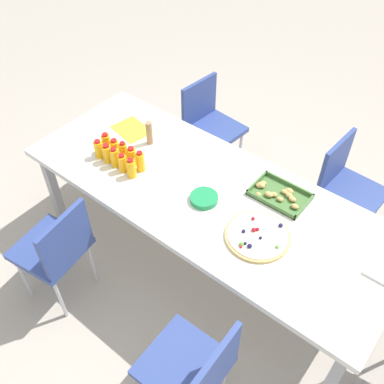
% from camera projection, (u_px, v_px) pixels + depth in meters
% --- Properties ---
extents(ground_plane, '(12.00, 12.00, 0.00)m').
position_uv_depth(ground_plane, '(204.00, 261.00, 3.21)').
color(ground_plane, '#B2A899').
extents(party_table, '(2.41, 0.94, 0.74)m').
position_uv_depth(party_table, '(206.00, 197.00, 2.72)').
color(party_table, silver).
rests_on(party_table, ground_plane).
extents(chair_near_right, '(0.41, 0.41, 0.83)m').
position_uv_depth(chair_near_right, '(194.00, 369.00, 2.14)').
color(chair_near_right, '#33478C').
rests_on(chair_near_right, ground_plane).
extents(chair_far_right, '(0.42, 0.42, 0.83)m').
position_uv_depth(chair_far_right, '(346.00, 184.00, 3.06)').
color(chair_far_right, '#33478C').
rests_on(chair_far_right, ground_plane).
extents(chair_far_left, '(0.44, 0.44, 0.83)m').
position_uv_depth(chair_far_left, '(209.00, 121.00, 3.59)').
color(chair_far_left, '#33478C').
rests_on(chair_far_left, ground_plane).
extents(chair_near_left, '(0.45, 0.45, 0.83)m').
position_uv_depth(chair_near_left, '(57.00, 247.00, 2.67)').
color(chair_near_left, '#33478C').
rests_on(chair_near_left, ground_plane).
extents(juice_bottle_0, '(0.06, 0.06, 0.14)m').
position_uv_depth(juice_bottle_0, '(99.00, 149.00, 2.86)').
color(juice_bottle_0, '#F9AF14').
rests_on(juice_bottle_0, party_table).
extents(juice_bottle_1, '(0.06, 0.06, 0.14)m').
position_uv_depth(juice_bottle_1, '(107.00, 154.00, 2.83)').
color(juice_bottle_1, '#FAAE14').
rests_on(juice_bottle_1, party_table).
extents(juice_bottle_2, '(0.06, 0.06, 0.15)m').
position_uv_depth(juice_bottle_2, '(115.00, 158.00, 2.79)').
color(juice_bottle_2, '#F9AC14').
rests_on(juice_bottle_2, party_table).
extents(juice_bottle_3, '(0.05, 0.05, 0.14)m').
position_uv_depth(juice_bottle_3, '(123.00, 163.00, 2.76)').
color(juice_bottle_3, '#F8AC14').
rests_on(juice_bottle_3, party_table).
extents(juice_bottle_4, '(0.06, 0.06, 0.14)m').
position_uv_depth(juice_bottle_4, '(131.00, 168.00, 2.72)').
color(juice_bottle_4, '#F9AB14').
rests_on(juice_bottle_4, party_table).
extents(juice_bottle_5, '(0.06, 0.06, 0.15)m').
position_uv_depth(juice_bottle_5, '(106.00, 143.00, 2.90)').
color(juice_bottle_5, '#FBAB14').
rests_on(juice_bottle_5, party_table).
extents(juice_bottle_6, '(0.06, 0.06, 0.13)m').
position_uv_depth(juice_bottle_6, '(115.00, 148.00, 2.87)').
color(juice_bottle_6, '#F9B014').
rests_on(juice_bottle_6, party_table).
extents(juice_bottle_7, '(0.05, 0.05, 0.15)m').
position_uv_depth(juice_bottle_7, '(123.00, 152.00, 2.83)').
color(juice_bottle_7, '#FBAA14').
rests_on(juice_bottle_7, party_table).
extents(juice_bottle_8, '(0.06, 0.06, 0.14)m').
position_uv_depth(juice_bottle_8, '(132.00, 157.00, 2.80)').
color(juice_bottle_8, '#FAAE14').
rests_on(juice_bottle_8, party_table).
extents(juice_bottle_9, '(0.06, 0.06, 0.15)m').
position_uv_depth(juice_bottle_9, '(140.00, 162.00, 2.76)').
color(juice_bottle_9, '#F8AE14').
rests_on(juice_bottle_9, party_table).
extents(fruit_pizza, '(0.37, 0.37, 0.05)m').
position_uv_depth(fruit_pizza, '(257.00, 236.00, 2.41)').
color(fruit_pizza, tan).
rests_on(fruit_pizza, party_table).
extents(snack_tray, '(0.34, 0.23, 0.04)m').
position_uv_depth(snack_tray, '(279.00, 195.00, 2.64)').
color(snack_tray, '#477238').
rests_on(snack_tray, party_table).
extents(plate_stack, '(0.17, 0.17, 0.03)m').
position_uv_depth(plate_stack, '(204.00, 198.00, 2.61)').
color(plate_stack, '#1E8C4C').
rests_on(plate_stack, party_table).
extents(napkin_stack, '(0.15, 0.15, 0.02)m').
position_uv_depth(napkin_stack, '(381.00, 271.00, 2.25)').
color(napkin_stack, white).
rests_on(napkin_stack, party_table).
extents(cardboard_tube, '(0.04, 0.04, 0.17)m').
position_uv_depth(cardboard_tube, '(149.00, 133.00, 2.94)').
color(cardboard_tube, '#9E7A56').
rests_on(cardboard_tube, party_table).
extents(paper_folder, '(0.29, 0.24, 0.01)m').
position_uv_depth(paper_folder, '(132.00, 129.00, 3.11)').
color(paper_folder, yellow).
rests_on(paper_folder, party_table).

